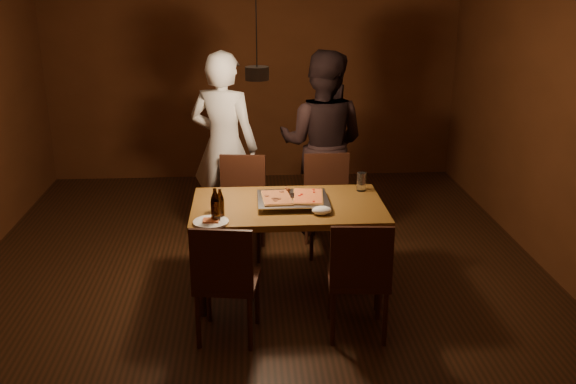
{
  "coord_description": "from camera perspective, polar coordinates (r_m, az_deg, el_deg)",
  "views": [
    {
      "loc": [
        -0.08,
        -4.87,
        2.47
      ],
      "look_at": [
        0.22,
        -0.15,
        0.85
      ],
      "focal_mm": 40.0,
      "sensor_mm": 36.0,
      "label": 1
    }
  ],
  "objects": [
    {
      "name": "plate_slice",
      "position": [
        4.68,
        -6.87,
        -2.66
      ],
      "size": [
        0.26,
        0.26,
        0.03
      ],
      "color": "white",
      "rests_on": "dining_table"
    },
    {
      "name": "napkin",
      "position": [
        4.81,
        3.02,
        -1.64
      ],
      "size": [
        0.15,
        0.11,
        0.06
      ],
      "primitive_type": "ellipsoid",
      "color": "white",
      "rests_on": "dining_table"
    },
    {
      "name": "water_glass_left",
      "position": [
        4.89,
        -6.43,
        -1.07
      ],
      "size": [
        0.07,
        0.07,
        0.12
      ],
      "primitive_type": "cylinder",
      "color": "silver",
      "rests_on": "dining_table"
    },
    {
      "name": "beer_bottle_a",
      "position": [
        4.66,
        -6.48,
        -1.2
      ],
      "size": [
        0.07,
        0.07,
        0.26
      ],
      "color": "black",
      "rests_on": "dining_table"
    },
    {
      "name": "pizza_meat",
      "position": [
        5.0,
        -1.0,
        -0.5
      ],
      "size": [
        0.24,
        0.36,
        0.02
      ],
      "primitive_type": "cube",
      "rotation": [
        0.0,
        0.0,
        0.06
      ],
      "color": "maroon",
      "rests_on": "pizza_tray"
    },
    {
      "name": "water_glass_right",
      "position": [
        5.35,
        6.54,
        0.91
      ],
      "size": [
        0.08,
        0.08,
        0.16
      ],
      "primitive_type": "cylinder",
      "color": "silver",
      "rests_on": "dining_table"
    },
    {
      "name": "pizza_tray",
      "position": [
        5.03,
        0.42,
        -0.79
      ],
      "size": [
        0.56,
        0.46,
        0.05
      ],
      "primitive_type": "cube",
      "rotation": [
        0.0,
        0.0,
        0.03
      ],
      "color": "silver",
      "rests_on": "dining_table"
    },
    {
      "name": "chair_far_right",
      "position": [
        5.92,
        3.55,
        -0.18
      ],
      "size": [
        0.43,
        0.43,
        0.49
      ],
      "rotation": [
        0.0,
        0.0,
        3.17
      ],
      "color": "#38190F",
      "rests_on": "floor"
    },
    {
      "name": "dining_table",
      "position": [
        5.05,
        0.0,
        -1.86
      ],
      "size": [
        1.5,
        0.9,
        0.75
      ],
      "color": "brown",
      "rests_on": "floor"
    },
    {
      "name": "beer_bottle_b",
      "position": [
        4.74,
        -6.05,
        -1.01
      ],
      "size": [
        0.06,
        0.06,
        0.22
      ],
      "color": "black",
      "rests_on": "dining_table"
    },
    {
      "name": "room_shell",
      "position": [
        4.98,
        -2.71,
        6.51
      ],
      "size": [
        6.0,
        6.0,
        6.0
      ],
      "color": "#351A0E",
      "rests_on": "ground"
    },
    {
      "name": "chair_near_right",
      "position": [
        4.47,
        6.36,
        -6.84
      ],
      "size": [
        0.45,
        0.45,
        0.49
      ],
      "rotation": [
        0.0,
        0.0,
        -0.08
      ],
      "color": "#38190F",
      "rests_on": "floor"
    },
    {
      "name": "diner_dark",
      "position": [
        6.23,
        3.06,
        4.3
      ],
      "size": [
        1.05,
        0.93,
        1.8
      ],
      "primitive_type": "imported",
      "rotation": [
        0.0,
        0.0,
        2.81
      ],
      "color": "black",
      "rests_on": "floor"
    },
    {
      "name": "spatula",
      "position": [
        5.03,
        0.26,
        -0.33
      ],
      "size": [
        0.12,
        0.25,
        0.04
      ],
      "primitive_type": null,
      "rotation": [
        0.0,
        0.0,
        0.15
      ],
      "color": "silver",
      "rests_on": "pizza_tray"
    },
    {
      "name": "diner_white",
      "position": [
        6.11,
        -5.7,
        4.01
      ],
      "size": [
        0.77,
        0.64,
        1.81
      ],
      "primitive_type": "imported",
      "rotation": [
        0.0,
        0.0,
        2.78
      ],
      "color": "silver",
      "rests_on": "floor"
    },
    {
      "name": "chair_far_left",
      "position": [
        5.87,
        -4.15,
        -0.35
      ],
      "size": [
        0.47,
        0.47,
        0.49
      ],
      "rotation": [
        0.0,
        0.0,
        3.01
      ],
      "color": "#38190F",
      "rests_on": "floor"
    },
    {
      "name": "chair_near_left",
      "position": [
        4.42,
        -5.63,
        -7.14
      ],
      "size": [
        0.48,
        0.48,
        0.49
      ],
      "rotation": [
        0.0,
        0.0,
        -0.15
      ],
      "color": "#38190F",
      "rests_on": "floor"
    },
    {
      "name": "pendant_lamp",
      "position": [
        4.92,
        -2.77,
        10.61
      ],
      "size": [
        0.18,
        0.18,
        1.1
      ],
      "color": "black",
      "rests_on": "ceiling"
    },
    {
      "name": "pizza_cheese",
      "position": [
        5.03,
        1.8,
        -0.38
      ],
      "size": [
        0.27,
        0.39,
        0.02
      ],
      "primitive_type": "cube",
      "rotation": [
        0.0,
        0.0,
        -0.1
      ],
      "color": "gold",
      "rests_on": "pizza_tray"
    }
  ]
}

